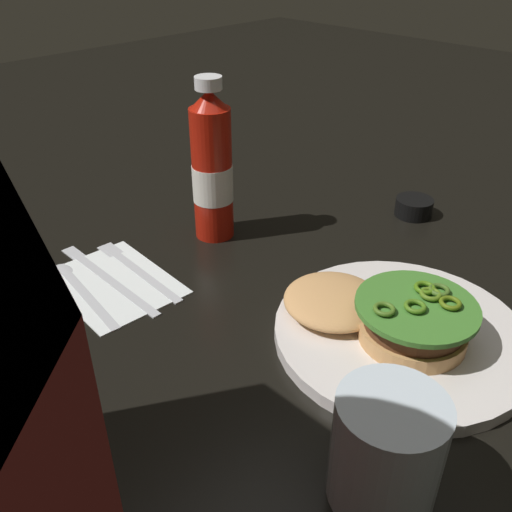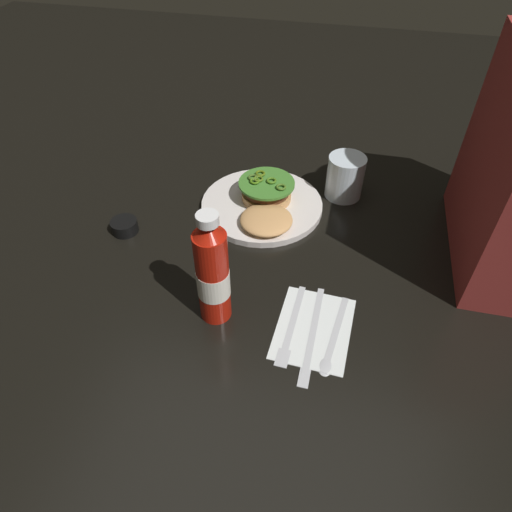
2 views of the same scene
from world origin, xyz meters
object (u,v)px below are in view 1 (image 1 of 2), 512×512
(ketchup_bottle, at_px, (212,169))
(condiment_cup, at_px, (414,207))
(burger_sandwich, at_px, (383,313))
(dinner_plate, at_px, (400,334))
(fork_utensil, at_px, (131,264))
(water_glass, at_px, (386,451))
(spoon_utensil, at_px, (76,282))
(butter_knife, at_px, (102,272))
(napkin, at_px, (113,283))

(ketchup_bottle, relative_size, condiment_cup, 3.97)
(burger_sandwich, distance_m, ketchup_bottle, 0.32)
(dinner_plate, distance_m, fork_utensil, 0.36)
(dinner_plate, distance_m, condiment_cup, 0.31)
(water_glass, relative_size, spoon_utensil, 0.58)
(dinner_plate, height_order, condiment_cup, condiment_cup)
(water_glass, bearing_deg, butter_knife, -1.79)
(burger_sandwich, height_order, napkin, burger_sandwich)
(condiment_cup, height_order, spoon_utensil, condiment_cup)
(spoon_utensil, bearing_deg, napkin, -130.57)
(dinner_plate, xyz_separation_m, butter_knife, (0.35, 0.16, -0.00))
(dinner_plate, relative_size, burger_sandwich, 1.31)
(ketchup_bottle, relative_size, butter_knife, 1.06)
(fork_utensil, bearing_deg, condiment_cup, -115.19)
(napkin, bearing_deg, water_glass, 178.15)
(butter_knife, bearing_deg, water_glass, 178.21)
(burger_sandwich, relative_size, spoon_utensil, 1.21)
(water_glass, bearing_deg, fork_utensil, -7.02)
(spoon_utensil, bearing_deg, condiment_cup, -113.02)
(water_glass, bearing_deg, napkin, -1.85)
(spoon_utensil, bearing_deg, fork_utensil, -100.24)
(water_glass, bearing_deg, dinner_plate, -62.37)
(butter_knife, height_order, spoon_utensil, same)
(water_glass, xyz_separation_m, fork_utensil, (0.43, -0.05, -0.05))
(butter_knife, bearing_deg, fork_utensil, -104.97)
(burger_sandwich, xyz_separation_m, condiment_cup, (0.13, -0.29, -0.02))
(burger_sandwich, relative_size, water_glass, 2.09)
(condiment_cup, bearing_deg, burger_sandwich, 114.65)
(burger_sandwich, distance_m, napkin, 0.34)
(dinner_plate, bearing_deg, water_glass, 117.63)
(fork_utensil, bearing_deg, water_glass, 172.98)
(napkin, bearing_deg, dinner_plate, -152.76)
(condiment_cup, relative_size, butter_knife, 0.27)
(napkin, bearing_deg, burger_sandwich, -153.53)
(condiment_cup, bearing_deg, ketchup_bottle, 55.91)
(dinner_plate, relative_size, spoon_utensil, 1.58)
(fork_utensil, xyz_separation_m, spoon_utensil, (0.01, 0.07, 0.00))
(napkin, bearing_deg, ketchup_bottle, -88.47)
(dinner_plate, xyz_separation_m, water_glass, (-0.09, 0.18, 0.04))
(burger_sandwich, bearing_deg, condiment_cup, -65.35)
(dinner_plate, xyz_separation_m, spoon_utensil, (0.35, 0.20, -0.00))
(butter_knife, bearing_deg, spoon_utensil, 85.14)
(condiment_cup, bearing_deg, butter_knife, 65.66)
(dinner_plate, distance_m, butter_knife, 0.38)
(dinner_plate, bearing_deg, condiment_cup, -61.44)
(condiment_cup, bearing_deg, fork_utensil, 64.81)
(dinner_plate, bearing_deg, butter_knife, 25.34)
(burger_sandwich, distance_m, fork_utensil, 0.34)
(napkin, xyz_separation_m, spoon_utensil, (0.03, 0.04, 0.00))
(ketchup_bottle, bearing_deg, napkin, 91.53)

